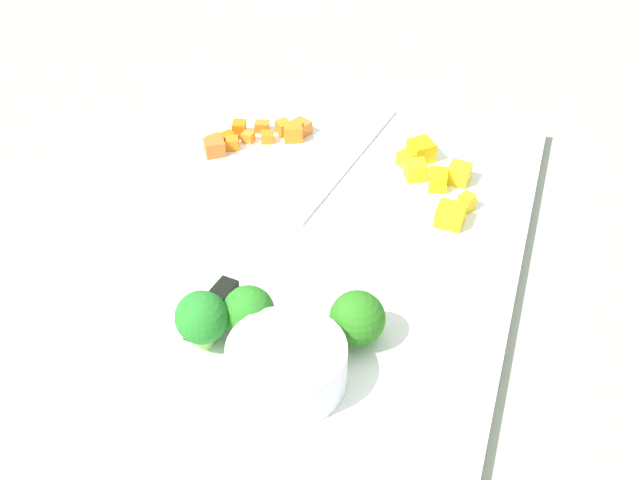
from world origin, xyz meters
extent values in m
plane|color=gray|center=(0.00, 0.00, 0.00)|extent=(4.00, 4.00, 0.00)
cube|color=white|center=(0.00, 0.00, 0.01)|extent=(0.45, 0.31, 0.01)
cylinder|color=white|center=(0.14, 0.02, 0.03)|extent=(0.08, 0.08, 0.03)
cube|color=silver|center=(-0.12, -0.01, 0.01)|extent=(0.19, 0.05, 0.00)
cube|color=black|center=(0.09, -0.05, 0.02)|extent=(0.06, 0.02, 0.02)
cube|color=orange|center=(-0.12, -0.12, 0.02)|extent=(0.02, 0.01, 0.01)
cube|color=orange|center=(-0.13, -0.10, 0.02)|extent=(0.01, 0.01, 0.01)
cube|color=orange|center=(-0.10, -0.13, 0.02)|extent=(0.02, 0.02, 0.01)
cube|color=orange|center=(-0.15, -0.06, 0.02)|extent=(0.02, 0.02, 0.01)
cube|color=orange|center=(-0.15, -0.10, 0.02)|extent=(0.01, 0.01, 0.01)
cube|color=orange|center=(-0.15, -0.08, 0.02)|extent=(0.02, 0.02, 0.01)
cube|color=orange|center=(-0.13, -0.09, 0.02)|extent=(0.01, 0.01, 0.01)
cube|color=orange|center=(-0.14, -0.07, 0.02)|extent=(0.02, 0.02, 0.02)
cube|color=orange|center=(-0.11, -0.13, 0.02)|extent=(0.02, 0.02, 0.01)
cube|color=orange|center=(-0.14, -0.12, 0.02)|extent=(0.01, 0.01, 0.01)
cube|color=orange|center=(-0.11, -0.12, 0.02)|extent=(0.02, 0.01, 0.01)
cube|color=yellow|center=(-0.14, 0.05, 0.02)|extent=(0.03, 0.03, 0.02)
cube|color=yellow|center=(-0.08, 0.10, 0.02)|extent=(0.02, 0.02, 0.01)
cube|color=yellow|center=(-0.12, 0.09, 0.02)|extent=(0.02, 0.02, 0.02)
cube|color=yellow|center=(-0.11, 0.07, 0.02)|extent=(0.02, 0.02, 0.02)
cube|color=yellow|center=(-0.06, 0.09, 0.02)|extent=(0.02, 0.02, 0.02)
cube|color=yellow|center=(-0.13, 0.04, 0.02)|extent=(0.02, 0.02, 0.01)
cube|color=yellow|center=(-0.12, 0.05, 0.02)|extent=(0.02, 0.02, 0.02)
cylinder|color=#96B75F|center=(0.09, 0.05, 0.02)|extent=(0.01, 0.01, 0.01)
sphere|color=#2A741C|center=(0.09, 0.05, 0.03)|extent=(0.04, 0.04, 0.04)
cylinder|color=#87C359|center=(0.10, -0.02, 0.02)|extent=(0.01, 0.01, 0.01)
sphere|color=#297B22|center=(0.10, -0.02, 0.03)|extent=(0.04, 0.04, 0.04)
cylinder|color=#88BA61|center=(0.12, -0.05, 0.02)|extent=(0.01, 0.01, 0.02)
sphere|color=#247A27|center=(0.12, -0.05, 0.04)|extent=(0.04, 0.04, 0.04)
camera|label=1|loc=(0.53, 0.16, 0.48)|focal=52.55mm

